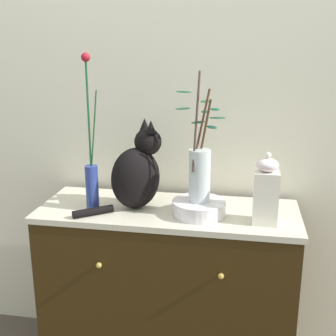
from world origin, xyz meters
name	(u,v)px	position (x,y,z in m)	size (l,w,h in m)	color
wall_back	(179,84)	(0.00, 0.28, 1.30)	(4.40, 0.08, 2.60)	silver
sideboard	(168,292)	(0.00, 0.00, 0.40)	(1.10, 0.43, 0.80)	#32210B
cat_sitting	(137,173)	(-0.13, -0.01, 0.96)	(0.36, 0.30, 0.38)	black
vase_slim_green	(92,175)	(-0.31, -0.06, 0.95)	(0.07, 0.05, 0.64)	#2C3D8D
bowl_porcelain	(199,208)	(0.14, -0.04, 0.83)	(0.22, 0.22, 0.06)	white
vase_glass_clear	(200,169)	(0.14, -0.04, 0.99)	(0.21, 0.15, 0.52)	silver
jar_lidded_porcelain	(266,192)	(0.40, -0.08, 0.93)	(0.10, 0.10, 0.28)	white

